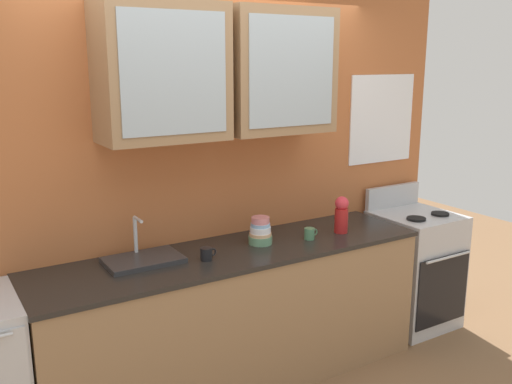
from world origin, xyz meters
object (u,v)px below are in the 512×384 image
Objects in this scene: sink_faucet at (143,259)px; bowl_stack at (260,232)px; stove_range at (414,268)px; vase at (341,214)px; cup_near_bowls at (310,234)px; cup_near_sink at (207,254)px.

bowl_stack is (0.79, -0.07, 0.06)m from sink_faucet.
stove_range is 2.29m from sink_faucet.
vase is (1.41, -0.16, 0.11)m from sink_faucet.
bowl_stack reaches higher than cup_near_bowls.
cup_near_sink is 0.78m from cup_near_bowls.
stove_range is 1.22m from cup_near_bowls.
stove_range is 2.44× the size of sink_faucet.
cup_near_bowls is (0.34, -0.10, -0.04)m from bowl_stack.
bowl_stack is 1.78× the size of cup_near_bowls.
cup_near_sink is (-0.45, -0.10, -0.04)m from bowl_stack.
stove_range is 10.72× the size of cup_near_bowls.
sink_faucet reaches higher than stove_range.
cup_near_bowls is (1.12, -0.17, 0.02)m from sink_faucet.
sink_faucet is at bearing 171.57° from cup_near_bowls.
cup_near_bowls is (-1.11, -0.06, 0.49)m from stove_range.
stove_range is 6.04× the size of bowl_stack.
vase is at bearing -176.24° from stove_range.
sink_faucet is (-2.23, 0.10, 0.48)m from stove_range.
cup_near_sink is (-1.89, -0.06, 0.49)m from stove_range.
cup_near_sink is at bearing -178.06° from stove_range.
cup_near_bowls is at bearing -8.43° from sink_faucet.
stove_range is 1.02m from vase.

